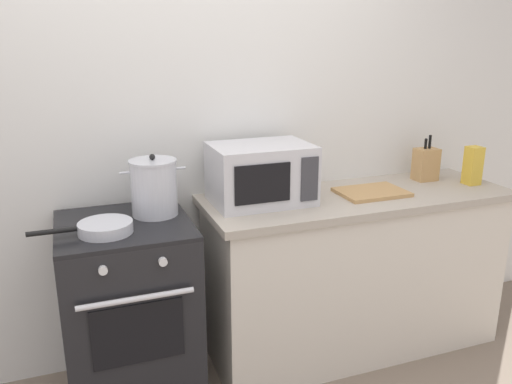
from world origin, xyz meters
name	(u,v)px	position (x,y,z in m)	size (l,w,h in m)	color
back_wall	(233,130)	(0.30, 0.97, 1.25)	(4.40, 0.10, 2.50)	silver
lower_cabinet_right	(354,275)	(0.90, 0.62, 0.44)	(1.64, 0.56, 0.88)	beige
countertop_right	(359,198)	(0.90, 0.62, 0.90)	(1.70, 0.60, 0.04)	#ADA393
stove	(130,312)	(-0.35, 0.60, 0.46)	(0.60, 0.64, 0.92)	black
stock_pot	(154,187)	(-0.19, 0.67, 1.05)	(0.31, 0.22, 0.30)	silver
frying_pan	(104,228)	(-0.44, 0.50, 0.95)	(0.43, 0.23, 0.05)	silver
microwave	(261,174)	(0.35, 0.68, 1.07)	(0.50, 0.37, 0.30)	silver
cutting_board	(372,192)	(0.97, 0.60, 0.93)	(0.36, 0.26, 0.02)	tan
knife_block	(426,164)	(1.42, 0.74, 1.02)	(0.13, 0.10, 0.27)	tan
pasta_box	(473,166)	(1.61, 0.57, 1.03)	(0.08, 0.08, 0.22)	gold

